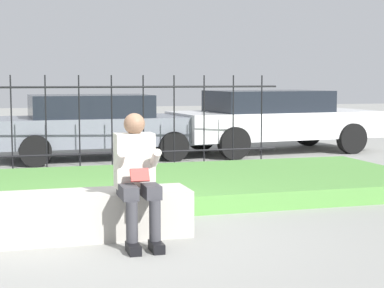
# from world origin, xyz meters

# --- Properties ---
(ground_plane) EXTENTS (60.00, 60.00, 0.00)m
(ground_plane) POSITION_xyz_m (0.00, 0.00, 0.00)
(ground_plane) COLOR gray
(stone_bench) EXTENTS (2.34, 0.58, 0.48)m
(stone_bench) POSITION_xyz_m (-0.28, 0.00, 0.21)
(stone_bench) COLOR #ADA89E
(stone_bench) RESTS_ON ground_plane
(person_seated_reader) EXTENTS (0.42, 0.73, 1.28)m
(person_seated_reader) POSITION_xyz_m (0.30, -0.32, 0.70)
(person_seated_reader) COLOR black
(person_seated_reader) RESTS_ON ground_plane
(grass_berm) EXTENTS (9.71, 3.05, 0.23)m
(grass_berm) POSITION_xyz_m (0.00, 2.22, 0.12)
(grass_berm) COLOR #569342
(grass_berm) RESTS_ON ground_plane
(iron_fence) EXTENTS (7.71, 0.03, 1.67)m
(iron_fence) POSITION_xyz_m (0.00, 4.47, 0.87)
(iron_fence) COLOR black
(iron_fence) RESTS_ON ground_plane
(car_parked_right) EXTENTS (4.63, 2.26, 1.35)m
(car_parked_right) POSITION_xyz_m (4.72, 6.57, 0.73)
(car_parked_right) COLOR silver
(car_parked_right) RESTS_ON ground_plane
(car_parked_center) EXTENTS (4.30, 1.96, 1.29)m
(car_parked_center) POSITION_xyz_m (0.84, 6.44, 0.69)
(car_parked_center) COLOR slate
(car_parked_center) RESTS_ON ground_plane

